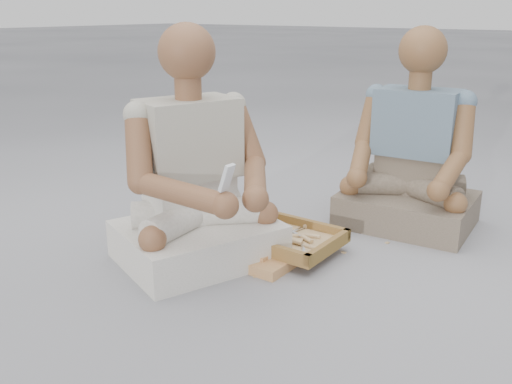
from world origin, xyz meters
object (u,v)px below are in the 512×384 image
Objects in this scene: carved_panel at (241,242)px; tool_tray at (286,238)px; craftsman at (196,185)px; companion at (411,162)px.

carved_panel is 0.22m from tool_tray.
companion is at bearing 169.61° from craftsman.
companion is at bearing 65.62° from tool_tray.
craftsman is (-0.27, -0.29, 0.28)m from tool_tray.
carved_panel is 0.66× the size of craftsman.
craftsman is 1.02× the size of companion.
craftsman is 1.11m from companion.
tool_tray is 0.48m from craftsman.
companion is at bearing 55.78° from carved_panel.
craftsman reaches higher than tool_tray.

